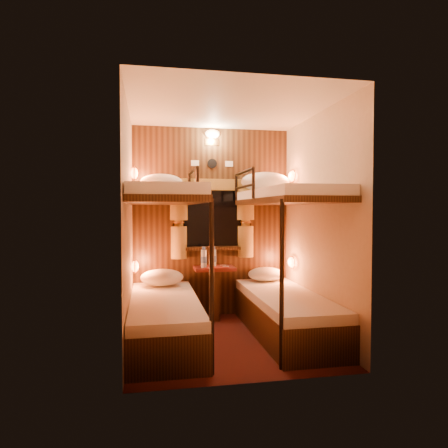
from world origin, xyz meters
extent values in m
plane|color=#36150E|center=(0.00, 0.00, 0.00)|extent=(2.10, 2.10, 0.00)
plane|color=silver|center=(0.00, 0.00, 2.40)|extent=(2.10, 2.10, 0.00)
plane|color=#C6B293|center=(0.00, 1.05, 1.20)|extent=(2.40, 0.00, 2.40)
plane|color=#C6B293|center=(0.00, -1.05, 1.20)|extent=(2.40, 0.00, 2.40)
plane|color=#C6B293|center=(-1.00, 0.00, 1.20)|extent=(0.00, 2.40, 2.40)
plane|color=#C6B293|center=(1.00, 0.00, 1.20)|extent=(0.00, 2.40, 2.40)
cube|color=black|center=(0.00, 1.04, 1.20)|extent=(2.00, 0.03, 2.40)
cube|color=black|center=(-0.65, 0.07, 0.17)|extent=(0.70, 1.90, 0.35)
cube|color=white|center=(-0.65, 0.07, 0.40)|extent=(0.68, 1.88, 0.10)
cube|color=black|center=(-0.65, 0.07, 1.45)|extent=(0.70, 1.90, 0.06)
cube|color=white|center=(-0.65, 0.07, 1.53)|extent=(0.68, 1.88, 0.10)
cylinder|color=black|center=(-0.30, -0.83, 0.72)|extent=(0.04, 0.04, 1.45)
cylinder|color=black|center=(-0.30, 0.95, 1.64)|extent=(0.04, 0.04, 0.32)
cylinder|color=black|center=(-0.30, 0.10, 1.64)|extent=(0.04, 0.04, 0.32)
cylinder|color=black|center=(-0.30, 0.53, 1.80)|extent=(0.04, 0.85, 0.04)
cylinder|color=black|center=(-0.30, 0.53, 1.63)|extent=(0.03, 0.85, 0.03)
cube|color=black|center=(0.65, 0.07, 0.17)|extent=(0.70, 1.90, 0.35)
cube|color=white|center=(0.65, 0.07, 0.40)|extent=(0.68, 1.88, 0.10)
cube|color=black|center=(0.65, 0.07, 1.45)|extent=(0.70, 1.90, 0.06)
cube|color=white|center=(0.65, 0.07, 1.53)|extent=(0.68, 1.88, 0.10)
cylinder|color=black|center=(0.30, -0.83, 0.72)|extent=(0.04, 0.04, 1.45)
cylinder|color=black|center=(0.30, 0.95, 1.64)|extent=(0.04, 0.04, 0.32)
cylinder|color=black|center=(0.30, 0.10, 1.64)|extent=(0.04, 0.04, 0.32)
cylinder|color=black|center=(0.30, 0.53, 1.80)|extent=(0.04, 0.85, 0.04)
cylinder|color=black|center=(0.30, 0.53, 1.63)|extent=(0.03, 0.85, 0.03)
cube|color=black|center=(0.00, 1.02, 1.25)|extent=(0.98, 0.02, 0.78)
cube|color=black|center=(0.00, 1.01, 1.25)|extent=(0.90, 0.01, 0.70)
cube|color=black|center=(0.00, 0.97, 0.87)|extent=(1.00, 0.12, 0.04)
cube|color=olive|center=(0.00, 0.98, 1.68)|extent=(1.10, 0.06, 0.14)
cylinder|color=olive|center=(-0.43, 0.97, 1.43)|extent=(0.22, 0.22, 0.40)
cylinder|color=olive|center=(-0.43, 0.97, 1.20)|extent=(0.11, 0.11, 0.12)
cylinder|color=olive|center=(-0.43, 0.97, 0.95)|extent=(0.20, 0.20, 0.40)
torus|color=#BC7C37|center=(-0.43, 0.97, 1.20)|extent=(0.14, 0.14, 0.02)
cylinder|color=olive|center=(0.43, 0.97, 1.43)|extent=(0.22, 0.22, 0.40)
cylinder|color=olive|center=(0.43, 0.97, 1.20)|extent=(0.11, 0.11, 0.12)
cylinder|color=olive|center=(0.43, 0.97, 0.95)|extent=(0.20, 0.20, 0.40)
torus|color=#BC7C37|center=(0.43, 0.97, 1.20)|extent=(0.14, 0.14, 0.02)
cylinder|color=black|center=(0.00, 1.02, 1.95)|extent=(0.12, 0.02, 0.12)
cube|color=silver|center=(-0.22, 1.02, 1.95)|extent=(0.10, 0.01, 0.07)
cube|color=silver|center=(0.22, 1.02, 1.95)|extent=(0.10, 0.01, 0.07)
cube|color=#BC7C37|center=(0.00, 1.02, 2.22)|extent=(0.18, 0.01, 0.08)
ellipsoid|color=#FFCC8C|center=(0.00, 1.00, 2.32)|extent=(0.18, 0.09, 0.11)
ellipsoid|color=orange|center=(-0.96, 0.70, 0.70)|extent=(0.08, 0.20, 0.13)
torus|color=#BC7C37|center=(-0.96, 0.70, 0.70)|extent=(0.02, 0.17, 0.17)
ellipsoid|color=orange|center=(-0.96, 0.70, 1.78)|extent=(0.08, 0.20, 0.13)
torus|color=#BC7C37|center=(-0.96, 0.70, 1.78)|extent=(0.02, 0.17, 0.17)
ellipsoid|color=orange|center=(0.96, 0.70, 0.70)|extent=(0.08, 0.20, 0.13)
torus|color=#BC7C37|center=(0.96, 0.70, 0.70)|extent=(0.02, 0.17, 0.17)
ellipsoid|color=orange|center=(0.96, 0.70, 1.78)|extent=(0.08, 0.20, 0.13)
torus|color=#BC7C37|center=(0.96, 0.70, 1.78)|extent=(0.02, 0.17, 0.17)
cube|color=#561B13|center=(0.00, 0.85, 0.63)|extent=(0.50, 0.34, 0.04)
cube|color=black|center=(0.00, 0.85, 0.30)|extent=(0.08, 0.30, 0.61)
cube|color=maroon|center=(0.00, 0.85, 0.65)|extent=(0.30, 0.34, 0.01)
cylinder|color=#99BFE5|center=(-0.14, 0.80, 0.76)|extent=(0.07, 0.07, 0.22)
cylinder|color=#3B61B2|center=(-0.14, 0.80, 0.75)|extent=(0.07, 0.07, 0.08)
cylinder|color=#3B61B2|center=(-0.14, 0.80, 0.89)|extent=(0.04, 0.04, 0.03)
cylinder|color=#99BFE5|center=(-0.01, 0.88, 0.76)|extent=(0.07, 0.07, 0.22)
cylinder|color=#3B61B2|center=(-0.01, 0.88, 0.75)|extent=(0.07, 0.07, 0.08)
cylinder|color=#3B61B2|center=(-0.01, 0.88, 0.89)|extent=(0.04, 0.04, 0.03)
cube|color=silver|center=(0.14, 0.82, 0.65)|extent=(0.09, 0.08, 0.01)
cube|color=silver|center=(0.13, 0.94, 0.65)|extent=(0.07, 0.06, 0.01)
ellipsoid|color=white|center=(-0.65, 0.73, 0.56)|extent=(0.51, 0.36, 0.20)
ellipsoid|color=white|center=(0.65, 0.81, 0.54)|extent=(0.45, 0.32, 0.18)
ellipsoid|color=white|center=(-0.65, 0.72, 1.68)|extent=(0.50, 0.35, 0.19)
ellipsoid|color=white|center=(0.65, 0.83, 1.71)|extent=(0.63, 0.45, 0.25)
camera|label=1|loc=(-0.81, -4.03, 1.36)|focal=32.00mm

